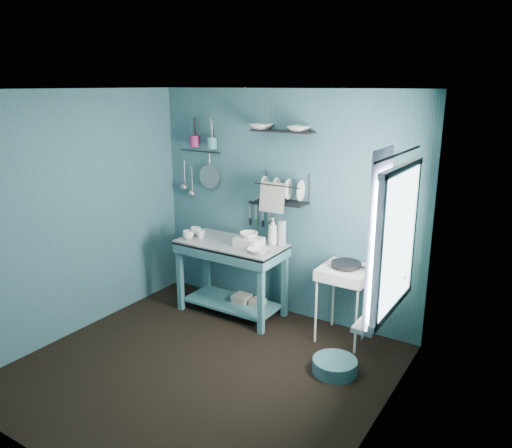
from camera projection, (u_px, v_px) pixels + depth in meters
The scene contains 36 objects.
floor at pixel (202, 369), 4.61m from camera, with size 3.20×3.20×0.00m, color black.
ceiling at pixel (193, 89), 3.93m from camera, with size 3.20×3.20×0.00m, color silver.
wall_back at pixel (284, 205), 5.49m from camera, with size 3.20×3.20×0.00m, color #325C66.
wall_front at pixel (44, 303), 3.05m from camera, with size 3.20×3.20×0.00m, color #325C66.
wall_left at pixel (75, 215), 5.09m from camera, with size 3.00×3.00×0.00m, color #325C66.
wall_right at pixel (380, 278), 3.45m from camera, with size 3.00×3.00×0.00m, color #325C66.
work_counter at pixel (232, 278), 5.64m from camera, with size 1.20×0.60×0.85m, color #386F77.
mug_left at pixel (188, 235), 5.63m from camera, with size 0.12×0.12×0.10m, color white.
mug_mid at pixel (201, 234), 5.66m from camera, with size 0.10×0.10×0.09m, color white.
mug_right at pixel (196, 231), 5.77m from camera, with size 0.12×0.12×0.10m, color white.
wash_tub at pixel (249, 242), 5.37m from camera, with size 0.28×0.22×0.10m, color silver.
tub_bowl at pixel (249, 235), 5.35m from camera, with size 0.20×0.20×0.06m, color white.
soap_bottle at pixel (273, 231), 5.44m from camera, with size 0.12×0.12×0.30m, color silver.
water_bottle at pixel (282, 233), 5.40m from camera, with size 0.09×0.09×0.28m, color #A4AFB7.
counter_bowl at pixel (258, 251), 5.17m from camera, with size 0.22×0.22×0.05m, color white.
hotplate_stand at pixel (344, 304), 5.06m from camera, with size 0.49×0.49×0.78m, color white.
frying_pan at pixel (346, 264), 4.95m from camera, with size 0.30×0.30×0.04m, color black.
knife_strip at pixel (260, 204), 5.62m from camera, with size 0.32×0.02×0.03m, color black.
dish_rack at pixel (282, 188), 5.30m from camera, with size 0.55×0.24×0.32m, color black.
upper_shelf at pixel (282, 131), 5.18m from camera, with size 0.70×0.18×0.01m, color black.
shelf_bowl_left at pixel (261, 128), 5.30m from camera, with size 0.23×0.23×0.06m, color white.
shelf_bowl_right at pixel (299, 136), 5.09m from camera, with size 0.22×0.22×0.05m, color white.
utensil_cup_magenta at pixel (194, 141), 5.85m from camera, with size 0.11×0.11×0.13m, color #A11D62.
utensil_cup_teal at pixel (212, 143), 5.72m from camera, with size 0.11×0.11×0.13m, color teal.
colander at pixel (209, 177), 5.89m from camera, with size 0.28×0.28×0.03m, color #94979C.
ladle_outer at pixel (185, 173), 6.10m from camera, with size 0.01×0.01×0.30m, color #94979C.
ladle_inner at pixel (192, 179), 6.06m from camera, with size 0.01×0.01×0.30m, color #94979C.
hook_rail at pixel (200, 151), 5.91m from camera, with size 0.01×0.01×0.60m, color black.
window_glass at pixel (399, 240), 3.78m from camera, with size 1.10×1.10×0.00m, color white.
windowsill at pixel (382, 309), 3.98m from camera, with size 0.16×0.95×0.04m, color white.
curtain at pixel (378, 243), 3.56m from camera, with size 1.35×1.35×0.00m, color white.
curtain_rod at pixel (399, 154), 3.63m from camera, with size 0.02×0.02×1.05m, color black.
potted_plant at pixel (391, 268), 4.15m from camera, with size 0.26×0.26×0.46m, color #2B6B2D.
storage_tin_large at pixel (242, 304), 5.72m from camera, with size 0.18×0.18×0.22m, color gray.
storage_tin_small at pixel (258, 308), 5.64m from camera, with size 0.15×0.15×0.20m, color gray.
floor_basin at pixel (335, 366), 4.54m from camera, with size 0.41×0.41×0.13m, color teal.
Camera 1 is at (2.60, -3.18, 2.54)m, focal length 35.00 mm.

